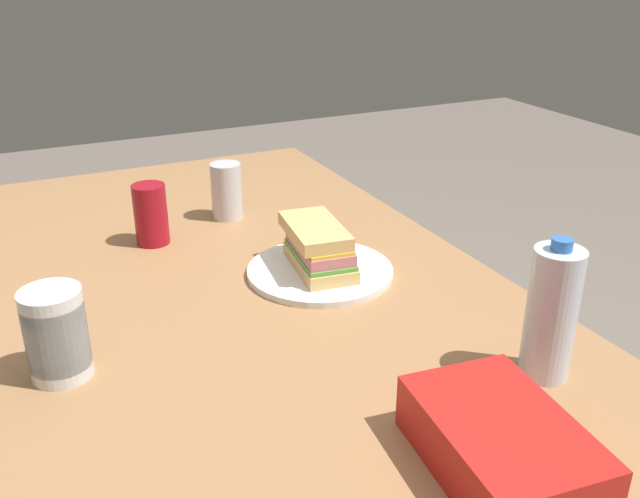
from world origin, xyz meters
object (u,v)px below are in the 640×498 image
object	(u,v)px
dining_table	(225,334)
soda_can_red	(151,214)
paper_plate	(320,271)
sandwich	(318,247)
chip_bag	(500,445)
plastic_cup_stack	(56,334)
water_bottle_tall	(551,313)
soda_can_silver	(227,191)

from	to	relation	value
dining_table	soda_can_red	size ratio (longest dim) A/B	12.65
paper_plate	sandwich	size ratio (longest dim) A/B	1.38
dining_table	chip_bag	bearing A→B (deg)	-166.00
dining_table	sandwich	distance (m)	0.23
dining_table	plastic_cup_stack	distance (m)	0.36
dining_table	soda_can_red	distance (m)	0.30
plastic_cup_stack	paper_plate	bearing A→B (deg)	-73.99
soda_can_red	water_bottle_tall	size ratio (longest dim) A/B	0.59
paper_plate	soda_can_red	world-z (taller)	soda_can_red
plastic_cup_stack	soda_can_red	bearing A→B (deg)	-28.62
chip_bag	water_bottle_tall	size ratio (longest dim) A/B	1.12
dining_table	water_bottle_tall	distance (m)	0.58
sandwich	plastic_cup_stack	world-z (taller)	plastic_cup_stack
water_bottle_tall	soda_can_silver	distance (m)	0.79
dining_table	soda_can_silver	size ratio (longest dim) A/B	12.65
water_bottle_tall	soda_can_silver	size ratio (longest dim) A/B	1.68
sandwich	paper_plate	bearing A→B (deg)	-160.70
soda_can_red	plastic_cup_stack	size ratio (longest dim) A/B	0.93
soda_can_red	plastic_cup_stack	xyz separation A→B (m)	(-0.41, 0.22, 0.00)
chip_bag	soda_can_silver	size ratio (longest dim) A/B	1.89
soda_can_red	sandwich	bearing A→B (deg)	-138.54
paper_plate	soda_can_red	size ratio (longest dim) A/B	2.17
water_bottle_tall	soda_can_red	bearing A→B (deg)	28.99
dining_table	soda_can_silver	xyz separation A→B (m)	(0.32, -0.12, 0.16)
sandwich	chip_bag	xyz separation A→B (m)	(-0.55, 0.03, -0.02)
sandwich	soda_can_red	xyz separation A→B (m)	(0.27, 0.24, 0.01)
paper_plate	plastic_cup_stack	size ratio (longest dim) A/B	2.02
soda_can_red	soda_can_silver	distance (m)	0.19
chip_bag	plastic_cup_stack	distance (m)	0.59
soda_can_red	soda_can_silver	bearing A→B (deg)	-68.98
paper_plate	plastic_cup_stack	world-z (taller)	plastic_cup_stack
paper_plate	soda_can_silver	world-z (taller)	soda_can_silver
sandwich	plastic_cup_stack	distance (m)	0.48
dining_table	soda_can_red	world-z (taller)	soda_can_red
plastic_cup_stack	soda_can_silver	xyz separation A→B (m)	(0.48, -0.40, -0.00)
dining_table	water_bottle_tall	size ratio (longest dim) A/B	7.51
soda_can_silver	plastic_cup_stack	bearing A→B (deg)	139.82
chip_bag	plastic_cup_stack	world-z (taller)	plastic_cup_stack
sandwich	water_bottle_tall	distance (m)	0.45
soda_can_red	chip_bag	distance (m)	0.85
dining_table	paper_plate	size ratio (longest dim) A/B	5.82
sandwich	chip_bag	world-z (taller)	sandwich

